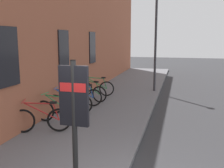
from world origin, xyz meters
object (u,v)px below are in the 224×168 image
(bicycle_under_window, at_px, (81,97))
(bicycle_mid_rack, at_px, (89,92))
(street_lamp, at_px, (156,31))
(bicycle_leaning_wall, at_px, (69,103))
(bicycle_by_door, at_px, (59,111))
(bicycle_nearest_sign, at_px, (41,120))
(bicycle_far_end, at_px, (96,88))
(transit_info_sign, at_px, (74,104))

(bicycle_under_window, distance_m, bicycle_mid_rack, 0.96)
(street_lamp, bearing_deg, bicycle_leaning_wall, 152.90)
(street_lamp, bearing_deg, bicycle_by_door, 157.76)
(bicycle_nearest_sign, bearing_deg, bicycle_far_end, -0.39)
(transit_info_sign, xyz_separation_m, street_lamp, (9.62, -0.54, 1.52))
(transit_info_sign, height_order, street_lamp, street_lamp)
(bicycle_nearest_sign, bearing_deg, bicycle_by_door, -6.08)
(bicycle_far_end, xyz_separation_m, transit_info_sign, (-7.59, -2.06, 1.21))
(bicycle_far_end, bearing_deg, bicycle_mid_rack, -178.01)
(bicycle_leaning_wall, distance_m, bicycle_far_end, 3.12)
(bicycle_nearest_sign, xyz_separation_m, bicycle_mid_rack, (4.06, -0.07, -0.00))
(bicycle_nearest_sign, height_order, bicycle_under_window, same)
(bicycle_mid_rack, relative_size, bicycle_far_end, 1.00)
(bicycle_nearest_sign, xyz_separation_m, bicycle_leaning_wall, (2.01, -0.00, -0.00))
(bicycle_nearest_sign, height_order, bicycle_mid_rack, same)
(bicycle_nearest_sign, distance_m, transit_info_sign, 3.45)
(bicycle_nearest_sign, relative_size, transit_info_sign, 0.70)
(bicycle_by_door, relative_size, street_lamp, 0.34)
(bicycle_by_door, bearing_deg, bicycle_far_end, 0.92)
(bicycle_nearest_sign, bearing_deg, bicycle_leaning_wall, -0.06)
(bicycle_under_window, xyz_separation_m, bicycle_far_end, (2.03, 0.00, 0.00))
(transit_info_sign, bearing_deg, bicycle_far_end, 15.19)
(bicycle_nearest_sign, bearing_deg, street_lamp, -20.23)
(transit_info_sign, bearing_deg, bicycle_mid_rack, 17.24)
(bicycle_nearest_sign, relative_size, bicycle_under_window, 0.99)
(bicycle_under_window, relative_size, transit_info_sign, 0.71)
(bicycle_by_door, relative_size, bicycle_mid_rack, 1.02)
(bicycle_nearest_sign, bearing_deg, transit_info_sign, -139.55)
(bicycle_nearest_sign, height_order, bicycle_far_end, same)
(bicycle_by_door, bearing_deg, bicycle_nearest_sign, 173.92)
(bicycle_nearest_sign, height_order, street_lamp, street_lamp)
(bicycle_leaning_wall, relative_size, street_lamp, 0.33)
(bicycle_far_end, distance_m, transit_info_sign, 7.96)
(bicycle_mid_rack, bearing_deg, bicycle_far_end, 1.99)
(bicycle_by_door, xyz_separation_m, bicycle_mid_rack, (3.11, 0.03, 0.00))
(bicycle_by_door, bearing_deg, bicycle_leaning_wall, 5.43)
(bicycle_mid_rack, distance_m, transit_info_sign, 6.93)
(bicycle_mid_rack, height_order, bicycle_far_end, same)
(bicycle_far_end, relative_size, street_lamp, 0.33)
(transit_info_sign, bearing_deg, bicycle_by_door, 30.28)
(bicycle_mid_rack, relative_size, street_lamp, 0.33)
(bicycle_leaning_wall, xyz_separation_m, transit_info_sign, (-4.47, -2.09, 1.21))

